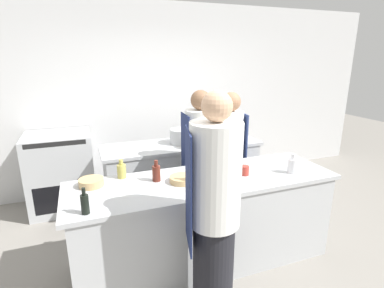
% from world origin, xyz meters
% --- Properties ---
extents(ground_plane, '(16.00, 16.00, 0.00)m').
position_xyz_m(ground_plane, '(0.00, 0.00, 0.00)').
color(ground_plane, gray).
extents(wall_back, '(8.00, 0.06, 2.80)m').
position_xyz_m(wall_back, '(0.00, 2.13, 1.40)').
color(wall_back, silver).
rests_on(wall_back, ground_plane).
extents(prep_counter, '(2.58, 0.79, 0.90)m').
position_xyz_m(prep_counter, '(0.00, 0.00, 0.45)').
color(prep_counter, '#B7BABC').
rests_on(prep_counter, ground_plane).
extents(pass_counter, '(2.12, 0.68, 0.90)m').
position_xyz_m(pass_counter, '(0.18, 1.21, 0.45)').
color(pass_counter, '#B7BABC').
rests_on(pass_counter, ground_plane).
extents(oven_range, '(0.82, 0.71, 1.05)m').
position_xyz_m(oven_range, '(-1.37, 1.72, 0.52)').
color(oven_range, '#B7BABC').
rests_on(oven_range, ground_plane).
extents(chef_at_prep_near, '(0.42, 0.41, 1.81)m').
position_xyz_m(chef_at_prep_near, '(-0.20, -0.65, 0.91)').
color(chef_at_prep_near, black).
rests_on(chef_at_prep_near, ground_plane).
extents(chef_at_stove, '(0.35, 0.33, 1.62)m').
position_xyz_m(chef_at_stove, '(0.64, 0.72, 0.82)').
color(chef_at_stove, black).
rests_on(chef_at_stove, ground_plane).
extents(chef_at_pass_far, '(0.37, 0.35, 1.68)m').
position_xyz_m(chef_at_pass_far, '(0.18, 0.58, 0.84)').
color(chef_at_pass_far, black).
rests_on(chef_at_pass_far, ground_plane).
extents(bottle_olive_oil, '(0.07, 0.07, 0.27)m').
position_xyz_m(bottle_olive_oil, '(0.27, -0.02, 1.01)').
color(bottle_olive_oil, '#19471E').
rests_on(bottle_olive_oil, prep_counter).
extents(bottle_vinegar, '(0.08, 0.08, 0.18)m').
position_xyz_m(bottle_vinegar, '(-0.74, 0.31, 0.97)').
color(bottle_vinegar, '#B2A84C').
rests_on(bottle_vinegar, prep_counter).
extents(bottle_wine, '(0.06, 0.06, 0.21)m').
position_xyz_m(bottle_wine, '(-1.09, -0.29, 0.98)').
color(bottle_wine, black).
rests_on(bottle_wine, prep_counter).
extents(bottle_cooking_oil, '(0.08, 0.08, 0.31)m').
position_xyz_m(bottle_cooking_oil, '(-0.10, -0.15, 1.03)').
color(bottle_cooking_oil, '#2D5175').
rests_on(bottle_cooking_oil, prep_counter).
extents(bottle_sauce, '(0.08, 0.08, 0.20)m').
position_xyz_m(bottle_sauce, '(-0.44, 0.12, 0.98)').
color(bottle_sauce, '#5B2319').
rests_on(bottle_sauce, prep_counter).
extents(bottle_water, '(0.09, 0.09, 0.20)m').
position_xyz_m(bottle_water, '(0.87, -0.16, 0.98)').
color(bottle_water, silver).
rests_on(bottle_water, prep_counter).
extents(bowl_mixing_large, '(0.24, 0.24, 0.05)m').
position_xyz_m(bowl_mixing_large, '(-0.22, 0.01, 0.93)').
color(bowl_mixing_large, tan).
rests_on(bowl_mixing_large, prep_counter).
extents(bowl_prep_small, '(0.22, 0.22, 0.07)m').
position_xyz_m(bowl_prep_small, '(-1.02, 0.21, 0.93)').
color(bowl_prep_small, tan).
rests_on(bowl_prep_small, prep_counter).
extents(bowl_ceramic_blue, '(0.19, 0.19, 0.06)m').
position_xyz_m(bowl_ceramic_blue, '(0.09, -0.07, 0.93)').
color(bowl_ceramic_blue, '#B7BABC').
rests_on(bowl_ceramic_blue, prep_counter).
extents(bowl_wooden_salad, '(0.26, 0.26, 0.09)m').
position_xyz_m(bowl_wooden_salad, '(0.33, 0.22, 0.94)').
color(bowl_wooden_salad, tan).
rests_on(bowl_wooden_salad, prep_counter).
extents(cup, '(0.08, 0.08, 0.09)m').
position_xyz_m(cup, '(0.40, -0.05, 0.95)').
color(cup, '#B2382D').
rests_on(cup, prep_counter).
extents(stockpot, '(0.30, 0.30, 0.19)m').
position_xyz_m(stockpot, '(0.18, 1.23, 1.00)').
color(stockpot, '#B7BABC').
rests_on(stockpot, pass_counter).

